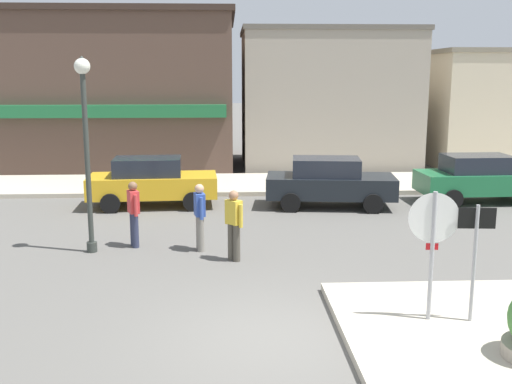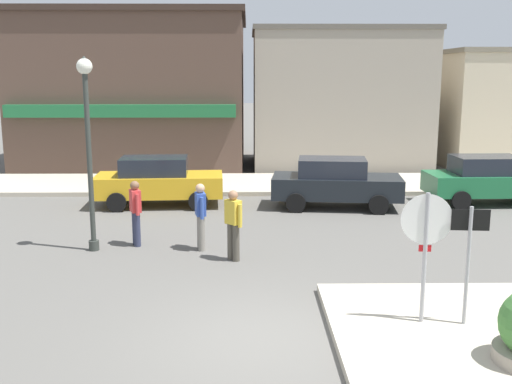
# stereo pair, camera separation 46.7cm
# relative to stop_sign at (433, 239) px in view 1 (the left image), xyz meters

# --- Properties ---
(ground_plane) EXTENTS (160.00, 160.00, 0.00)m
(ground_plane) POSITION_rel_stop_sign_xyz_m (-2.55, -0.34, -1.52)
(ground_plane) COLOR #5B5954
(kerb_far) EXTENTS (80.00, 4.00, 0.15)m
(kerb_far) POSITION_rel_stop_sign_xyz_m (-2.55, 13.02, -1.44)
(kerb_far) COLOR #B7AD99
(kerb_far) RESTS_ON ground
(stop_sign) EXTENTS (0.82, 0.09, 2.30)m
(stop_sign) POSITION_rel_stop_sign_xyz_m (0.00, 0.00, 0.00)
(stop_sign) COLOR #9E9EA3
(stop_sign) RESTS_ON ground
(one_way_sign) EXTENTS (0.60, 0.07, 2.10)m
(one_way_sign) POSITION_rel_stop_sign_xyz_m (0.66, -0.10, -0.19)
(one_way_sign) COLOR #9E9EA3
(one_way_sign) RESTS_ON ground
(lamp_post) EXTENTS (0.36, 0.36, 4.54)m
(lamp_post) POSITION_rel_stop_sign_xyz_m (-6.53, 4.62, 1.44)
(lamp_post) COLOR #333833
(lamp_post) RESTS_ON ground
(parked_car_nearest) EXTENTS (4.09, 2.05, 1.56)m
(parked_car_nearest) POSITION_rel_stop_sign_xyz_m (-5.71, 9.60, -0.71)
(parked_car_nearest) COLOR gold
(parked_car_nearest) RESTS_ON ground
(parked_car_second) EXTENTS (4.17, 2.22, 1.56)m
(parked_car_second) POSITION_rel_stop_sign_xyz_m (-0.10, 9.24, -0.71)
(parked_car_second) COLOR black
(parked_car_second) RESTS_ON ground
(parked_car_third) EXTENTS (4.05, 1.97, 1.56)m
(parked_car_third) POSITION_rel_stop_sign_xyz_m (4.93, 9.71, -0.71)
(parked_car_third) COLOR #1E6B3D
(parked_car_third) RESTS_ON ground
(pedestrian_crossing_near) EXTENTS (0.34, 0.54, 1.61)m
(pedestrian_crossing_near) POSITION_rel_stop_sign_xyz_m (-5.58, 5.02, -0.65)
(pedestrian_crossing_near) COLOR #2D334C
(pedestrian_crossing_near) RESTS_ON ground
(pedestrian_crossing_far) EXTENTS (0.43, 0.47, 1.61)m
(pedestrian_crossing_far) POSITION_rel_stop_sign_xyz_m (-3.17, 3.80, -0.65)
(pedestrian_crossing_far) COLOR #4C473D
(pedestrian_crossing_far) RESTS_ON ground
(pedestrian_kerb_side) EXTENTS (0.29, 0.56, 1.61)m
(pedestrian_kerb_side) POSITION_rel_stop_sign_xyz_m (-3.97, 4.63, -0.65)
(pedestrian_kerb_side) COLOR gray
(pedestrian_kerb_side) RESTS_ON ground
(building_corner_shop) EXTENTS (9.97, 9.20, 6.81)m
(building_corner_shop) POSITION_rel_stop_sign_xyz_m (-7.92, 19.36, 1.90)
(building_corner_shop) COLOR brown
(building_corner_shop) RESTS_ON ground
(building_storefront_left_near) EXTENTS (7.73, 5.70, 6.11)m
(building_storefront_left_near) POSITION_rel_stop_sign_xyz_m (1.23, 18.19, 1.54)
(building_storefront_left_near) COLOR #9E9384
(building_storefront_left_near) RESTS_ON ground
(building_storefront_left_mid) EXTENTS (7.96, 6.67, 5.22)m
(building_storefront_left_mid) POSITION_rel_stop_sign_xyz_m (9.88, 18.80, 1.10)
(building_storefront_left_mid) COLOR beige
(building_storefront_left_mid) RESTS_ON ground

